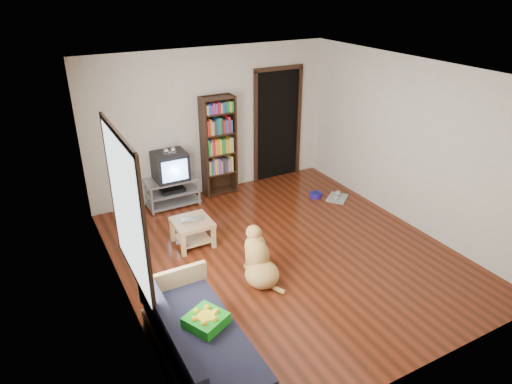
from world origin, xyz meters
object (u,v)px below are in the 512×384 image
dog_bowl (316,195)px  coffee_table (192,228)px  laptop (193,221)px  crt_tv (170,165)px  grey_rag (337,198)px  dog (259,261)px  tv_stand (172,191)px  sofa (199,346)px  green_cushion (206,320)px  bookshelf (219,141)px

dog_bowl → coffee_table: size_ratio=0.40×
laptop → crt_tv: (0.17, 1.44, 0.33)m
laptop → crt_tv: crt_tv is taller
grey_rag → dog_bowl: bearing=140.2°
dog → grey_rag: bearing=30.4°
grey_rag → tv_stand: size_ratio=0.44×
grey_rag → sofa: sofa is taller
sofa → dog: (1.27, 1.03, 0.00)m
green_cushion → tv_stand: 3.66m
green_cushion → dog: size_ratio=0.41×
green_cushion → tv_stand: bearing=50.4°
tv_stand → sofa: size_ratio=0.50×
green_cushion → crt_tv: (0.85, 3.57, 0.26)m
dog_bowl → bookshelf: (-1.44, 1.03, 0.96)m
green_cushion → grey_rag: size_ratio=0.91×
laptop → bookshelf: bearing=66.9°
dog → crt_tv: bearing=96.4°
laptop → grey_rag: 2.89m
laptop → dog_bowl: size_ratio=1.50×
laptop → dog: bearing=-55.3°
dog_bowl → grey_rag: 0.39m
dog → sofa: bearing=-140.7°
laptop → dog_bowl: (2.56, 0.48, -0.37)m
green_cushion → coffee_table: 2.28m
dog_bowl → bookshelf: bookshelf is taller
dog_bowl → dog: (-2.10, -1.66, 0.22)m
laptop → green_cushion: bearing=-94.2°
coffee_table → dog: 1.30m
coffee_table → dog: dog is taller
grey_rag → bookshelf: size_ratio=0.22×
laptop → sofa: 2.36m
green_cushion → laptop: size_ratio=1.10×
grey_rag → tv_stand: 2.95m
tv_stand → crt_tv: size_ratio=1.55×
laptop → tv_stand: bearing=96.7°
green_cushion → dog_bowl: size_ratio=1.66×
crt_tv → sofa: size_ratio=0.32×
sofa → green_cushion: bearing=32.4°
crt_tv → green_cushion: bearing=-103.4°
sofa → dog: bearing=39.3°
dog_bowl → crt_tv: bearing=158.1°
laptop → grey_rag: (2.86, 0.23, -0.40)m
tv_stand → sofa: (-0.97, -3.63, -0.01)m
dog → tv_stand: bearing=96.4°
green_cushion → crt_tv: bearing=50.5°
green_cushion → sofa: sofa is taller
dog_bowl → sofa: 4.31m
green_cushion → bookshelf: bookshelf is taller
sofa → coffee_table: size_ratio=3.27×
laptop → crt_tv: 1.48m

